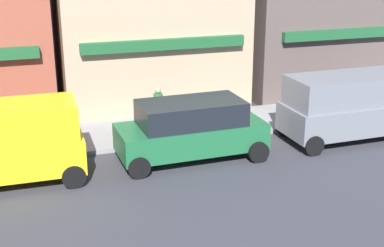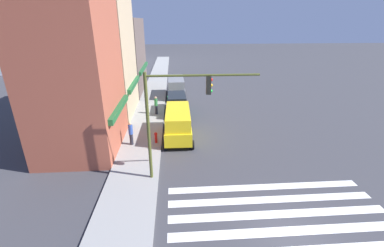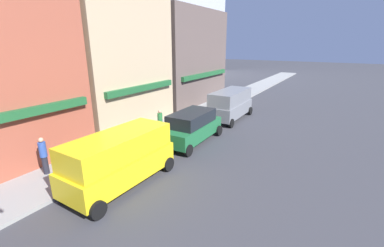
{
  "view_description": "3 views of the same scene",
  "coord_description": "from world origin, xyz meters",
  "px_view_note": "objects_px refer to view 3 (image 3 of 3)",
  "views": [
    {
      "loc": [
        11.74,
        -10.56,
        6.65
      ],
      "look_at": [
        16.83,
        4.7,
        1.2
      ],
      "focal_mm": 50.0,
      "sensor_mm": 36.0,
      "label": 1
    },
    {
      "loc": [
        -7.98,
        4.93,
        8.76
      ],
      "look_at": [
        5.1,
        4.0,
        3.5
      ],
      "focal_mm": 24.0,
      "sensor_mm": 36.0,
      "label": 2
    },
    {
      "loc": [
        3.9,
        -3.1,
        5.93
      ],
      "look_at": [
        16.83,
        4.7,
        1.2
      ],
      "focal_mm": 24.0,
      "sensor_mm": 36.0,
      "label": 3
    }
  ],
  "objects_px": {
    "van_yellow": "(120,157)",
    "suv_green": "(192,126)",
    "fire_hydrant": "(73,172)",
    "van_grey": "(230,104)",
    "pedestrian_blue_shirt": "(44,155)",
    "pedestrian_green_top": "(160,123)"
  },
  "relations": [
    {
      "from": "van_yellow",
      "to": "fire_hydrant",
      "type": "bearing_deg",
      "value": 124.06
    },
    {
      "from": "fire_hydrant",
      "to": "van_yellow",
      "type": "bearing_deg",
      "value": -56.84
    },
    {
      "from": "pedestrian_blue_shirt",
      "to": "pedestrian_green_top",
      "type": "relative_size",
      "value": 1.0
    },
    {
      "from": "pedestrian_blue_shirt",
      "to": "fire_hydrant",
      "type": "height_order",
      "value": "pedestrian_blue_shirt"
    },
    {
      "from": "van_yellow",
      "to": "pedestrian_green_top",
      "type": "xyz_separation_m",
      "value": [
        5.42,
        2.05,
        -0.21
      ]
    },
    {
      "from": "fire_hydrant",
      "to": "suv_green",
      "type": "bearing_deg",
      "value": -13.55
    },
    {
      "from": "van_grey",
      "to": "pedestrian_blue_shirt",
      "type": "distance_m",
      "value": 13.7
    },
    {
      "from": "van_grey",
      "to": "fire_hydrant",
      "type": "xyz_separation_m",
      "value": [
        -13.06,
        1.7,
        -0.67
      ]
    },
    {
      "from": "suv_green",
      "to": "fire_hydrant",
      "type": "xyz_separation_m",
      "value": [
        -7.05,
        1.7,
        -0.42
      ]
    },
    {
      "from": "van_yellow",
      "to": "pedestrian_green_top",
      "type": "height_order",
      "value": "van_yellow"
    },
    {
      "from": "van_yellow",
      "to": "pedestrian_blue_shirt",
      "type": "xyz_separation_m",
      "value": [
        -1.29,
        3.5,
        -0.21
      ]
    },
    {
      "from": "van_grey",
      "to": "fire_hydrant",
      "type": "bearing_deg",
      "value": 171.76
    },
    {
      "from": "pedestrian_blue_shirt",
      "to": "suv_green",
      "type": "bearing_deg",
      "value": -50.06
    },
    {
      "from": "van_yellow",
      "to": "van_grey",
      "type": "bearing_deg",
      "value": 0.9
    },
    {
      "from": "van_yellow",
      "to": "pedestrian_green_top",
      "type": "distance_m",
      "value": 5.8
    },
    {
      "from": "suv_green",
      "to": "pedestrian_green_top",
      "type": "distance_m",
      "value": 2.12
    },
    {
      "from": "van_grey",
      "to": "pedestrian_blue_shirt",
      "type": "bearing_deg",
      "value": 164.36
    },
    {
      "from": "van_yellow",
      "to": "fire_hydrant",
      "type": "relative_size",
      "value": 5.98
    },
    {
      "from": "suv_green",
      "to": "pedestrian_blue_shirt",
      "type": "distance_m",
      "value": 8.04
    },
    {
      "from": "pedestrian_green_top",
      "to": "fire_hydrant",
      "type": "xyz_separation_m",
      "value": [
        -6.53,
        -0.35,
        -0.46
      ]
    },
    {
      "from": "suv_green",
      "to": "fire_hydrant",
      "type": "relative_size",
      "value": 5.63
    },
    {
      "from": "van_yellow",
      "to": "suv_green",
      "type": "relative_size",
      "value": 1.06
    }
  ]
}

